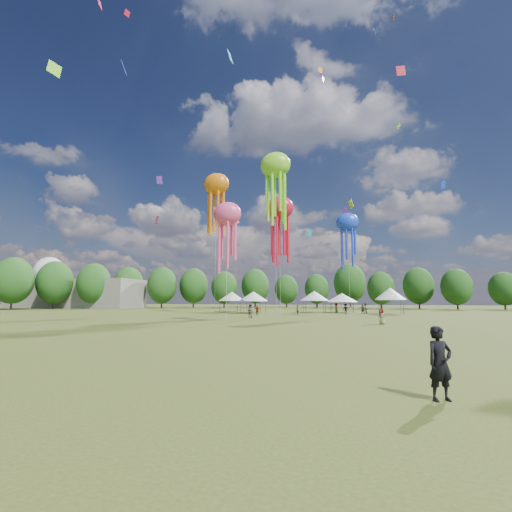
# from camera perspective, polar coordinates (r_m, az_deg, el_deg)

# --- Properties ---
(ground) EXTENTS (300.00, 300.00, 0.00)m
(ground) POSITION_cam_1_polar(r_m,az_deg,el_deg) (14.17, -13.03, -17.05)
(ground) COLOR #384416
(ground) RESTS_ON ground
(observer_main) EXTENTS (0.79, 0.70, 1.83)m
(observer_main) POSITION_cam_1_polar(r_m,az_deg,el_deg) (10.33, 27.69, -15.12)
(observer_main) COLOR black
(observer_main) RESTS_ON ground
(spectator_near) EXTENTS (1.05, 0.93, 1.79)m
(spectator_near) POSITION_cam_1_polar(r_m,az_deg,el_deg) (48.11, -0.95, -8.94)
(spectator_near) COLOR gray
(spectator_near) RESTS_ON ground
(spectators_far) EXTENTS (18.36, 32.64, 1.79)m
(spectators_far) POSITION_cam_1_polar(r_m,az_deg,el_deg) (61.01, 14.07, -8.37)
(spectators_far) COLOR gray
(spectators_far) RESTS_ON ground
(festival_tents) EXTENTS (35.16, 11.25, 4.45)m
(festival_tents) POSITION_cam_1_polar(r_m,az_deg,el_deg) (67.28, 7.80, -6.46)
(festival_tents) COLOR #47474C
(festival_tents) RESTS_ON ground
(show_kites) EXTENTS (27.42, 24.64, 25.77)m
(show_kites) POSITION_cam_1_polar(r_m,az_deg,el_deg) (56.25, 0.25, 8.38)
(show_kites) COLOR red
(show_kites) RESTS_ON ground
(small_kites) EXTENTS (68.27, 57.96, 46.33)m
(small_kites) POSITION_cam_1_polar(r_m,az_deg,el_deg) (60.96, 8.64, 21.86)
(small_kites) COLOR red
(small_kites) RESTS_ON ground
(treeline) EXTENTS (201.57, 95.24, 13.43)m
(treeline) POSITION_cam_1_polar(r_m,az_deg,el_deg) (75.62, 7.81, -3.90)
(treeline) COLOR #38281C
(treeline) RESTS_ON ground
(hangar) EXTENTS (40.00, 12.00, 8.00)m
(hangar) POSITION_cam_1_polar(r_m,az_deg,el_deg) (115.27, -27.35, -5.50)
(hangar) COLOR gray
(hangar) RESTS_ON ground
(radome) EXTENTS (9.00, 9.00, 16.00)m
(radome) POSITION_cam_1_polar(r_m,az_deg,el_deg) (131.00, -30.54, -2.78)
(radome) COLOR white
(radome) RESTS_ON ground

